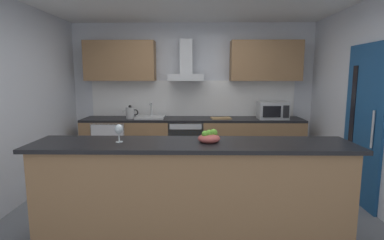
# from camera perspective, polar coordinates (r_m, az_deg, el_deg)

# --- Properties ---
(ground) EXTENTS (5.41, 4.93, 0.02)m
(ground) POSITION_cam_1_polar(r_m,az_deg,el_deg) (4.00, -0.23, -16.16)
(ground) COLOR slate
(wall_back) EXTENTS (5.41, 0.12, 2.60)m
(wall_back) POSITION_cam_1_polar(r_m,az_deg,el_deg) (5.67, 0.16, 4.89)
(wall_back) COLOR silver
(wall_back) RESTS_ON ground
(wall_left) EXTENTS (0.12, 4.93, 2.60)m
(wall_left) POSITION_cam_1_polar(r_m,az_deg,el_deg) (4.33, -31.82, 2.49)
(wall_left) COLOR silver
(wall_left) RESTS_ON ground
(wall_right) EXTENTS (0.12, 4.93, 2.60)m
(wall_right) POSITION_cam_1_polar(r_m,az_deg,el_deg) (4.26, 31.96, 2.39)
(wall_right) COLOR silver
(wall_right) RESTS_ON ground
(backsplash_tile) EXTENTS (3.75, 0.02, 0.66)m
(backsplash_tile) POSITION_cam_1_polar(r_m,az_deg,el_deg) (5.60, 0.15, 4.13)
(backsplash_tile) COLOR white
(counter_back) EXTENTS (3.89, 0.60, 0.90)m
(counter_back) POSITION_cam_1_polar(r_m,az_deg,el_deg) (5.41, 0.11, -4.38)
(counter_back) COLOR olive
(counter_back) RESTS_ON ground
(counter_island) EXTENTS (3.14, 0.64, 1.01)m
(counter_island) POSITION_cam_1_polar(r_m,az_deg,el_deg) (3.07, 0.02, -13.42)
(counter_island) COLOR olive
(counter_island) RESTS_ON ground
(upper_cabinets) EXTENTS (3.83, 0.32, 0.70)m
(upper_cabinets) POSITION_cam_1_polar(r_m,az_deg,el_deg) (5.43, 0.13, 11.17)
(upper_cabinets) COLOR olive
(side_door) EXTENTS (0.08, 0.85, 2.05)m
(side_door) POSITION_cam_1_polar(r_m,az_deg,el_deg) (4.39, 29.76, -0.89)
(side_door) COLOR navy
(side_door) RESTS_ON ground
(oven) EXTENTS (0.60, 0.62, 0.80)m
(oven) POSITION_cam_1_polar(r_m,az_deg,el_deg) (5.39, -1.10, -4.33)
(oven) COLOR slate
(oven) RESTS_ON ground
(refrigerator) EXTENTS (0.58, 0.60, 0.85)m
(refrigerator) POSITION_cam_1_polar(r_m,az_deg,el_deg) (5.60, -14.90, -4.50)
(refrigerator) COLOR white
(refrigerator) RESTS_ON ground
(microwave) EXTENTS (0.50, 0.38, 0.30)m
(microwave) POSITION_cam_1_polar(r_m,az_deg,el_deg) (5.42, 15.08, 1.78)
(microwave) COLOR #B7BABC
(microwave) RESTS_ON counter_back
(sink) EXTENTS (0.50, 0.40, 0.26)m
(sink) POSITION_cam_1_polar(r_m,az_deg,el_deg) (5.38, -7.91, 0.63)
(sink) COLOR silver
(sink) RESTS_ON counter_back
(kettle) EXTENTS (0.29, 0.15, 0.24)m
(kettle) POSITION_cam_1_polar(r_m,az_deg,el_deg) (5.39, -11.67, 1.37)
(kettle) COLOR #B7BABC
(kettle) RESTS_ON counter_back
(range_hood) EXTENTS (0.62, 0.45, 0.72)m
(range_hood) POSITION_cam_1_polar(r_m,az_deg,el_deg) (5.38, -1.10, 9.88)
(range_hood) COLOR #B7BABC
(wine_glass) EXTENTS (0.08, 0.08, 0.18)m
(wine_glass) POSITION_cam_1_polar(r_m,az_deg,el_deg) (3.00, -13.74, -1.82)
(wine_glass) COLOR silver
(wine_glass) RESTS_ON counter_island
(fruit_bowl) EXTENTS (0.22, 0.22, 0.13)m
(fruit_bowl) POSITION_cam_1_polar(r_m,az_deg,el_deg) (2.94, 3.29, -3.32)
(fruit_bowl) COLOR #B24C47
(fruit_bowl) RESTS_ON counter_island
(chopping_board) EXTENTS (0.37, 0.27, 0.02)m
(chopping_board) POSITION_cam_1_polar(r_m,az_deg,el_deg) (5.30, 5.54, 0.37)
(chopping_board) COLOR tan
(chopping_board) RESTS_ON counter_back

